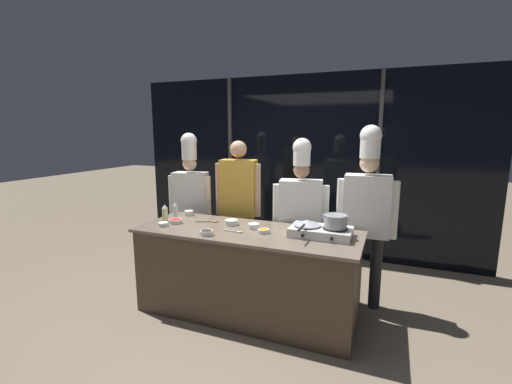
# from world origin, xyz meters

# --- Properties ---
(ground_plane) EXTENTS (24.00, 24.00, 0.00)m
(ground_plane) POSITION_xyz_m (0.00, 0.00, 0.00)
(ground_plane) COLOR #7F705B
(window_wall_back) EXTENTS (5.34, 0.09, 2.70)m
(window_wall_back) POSITION_xyz_m (0.00, 2.02, 1.35)
(window_wall_back) COLOR black
(window_wall_back) RESTS_ON ground_plane
(demo_counter) EXTENTS (2.27, 0.83, 0.90)m
(demo_counter) POSITION_xyz_m (0.00, 0.00, 0.45)
(demo_counter) COLOR #4C3D2D
(demo_counter) RESTS_ON ground_plane
(portable_stove) EXTENTS (0.58, 0.35, 0.10)m
(portable_stove) POSITION_xyz_m (0.73, 0.08, 0.94)
(portable_stove) COLOR silver
(portable_stove) RESTS_ON demo_counter
(frying_pan) EXTENTS (0.27, 0.46, 0.05)m
(frying_pan) POSITION_xyz_m (0.60, 0.08, 1.02)
(frying_pan) COLOR #ADAFB5
(frying_pan) RESTS_ON portable_stove
(stock_pot) EXTENTS (0.24, 0.22, 0.13)m
(stock_pot) POSITION_xyz_m (0.86, 0.08, 1.06)
(stock_pot) COLOR #93969B
(stock_pot) RESTS_ON portable_stove
(squeeze_bottle_clear) EXTENTS (0.05, 0.05, 0.19)m
(squeeze_bottle_clear) POSITION_xyz_m (-0.97, 0.16, 0.98)
(squeeze_bottle_clear) COLOR white
(squeeze_bottle_clear) RESTS_ON demo_counter
(squeeze_bottle_oil) EXTENTS (0.06, 0.06, 0.18)m
(squeeze_bottle_oil) POSITION_xyz_m (-1.00, 0.01, 0.98)
(squeeze_bottle_oil) COLOR beige
(squeeze_bottle_oil) RESTS_ON demo_counter
(prep_bowl_soy_glaze) EXTENTS (0.12, 0.12, 0.05)m
(prep_bowl_soy_glaze) POSITION_xyz_m (-0.29, -0.29, 0.92)
(prep_bowl_soy_glaze) COLOR white
(prep_bowl_soy_glaze) RESTS_ON demo_counter
(prep_bowl_bell_pepper) EXTENTS (0.15, 0.15, 0.05)m
(prep_bowl_bell_pepper) POSITION_xyz_m (-0.83, -0.04, 0.92)
(prep_bowl_bell_pepper) COLOR white
(prep_bowl_bell_pepper) RESTS_ON demo_counter
(prep_bowl_carrots) EXTENTS (0.12, 0.12, 0.04)m
(prep_bowl_carrots) POSITION_xyz_m (0.19, -0.02, 0.92)
(prep_bowl_carrots) COLOR white
(prep_bowl_carrots) RESTS_ON demo_counter
(prep_bowl_rice) EXTENTS (0.12, 0.12, 0.05)m
(prep_bowl_rice) POSITION_xyz_m (0.04, 0.08, 0.93)
(prep_bowl_rice) COLOR white
(prep_bowl_rice) RESTS_ON demo_counter
(prep_bowl_chicken) EXTENTS (0.11, 0.11, 0.06)m
(prep_bowl_chicken) POSITION_xyz_m (-0.88, 0.31, 0.93)
(prep_bowl_chicken) COLOR white
(prep_bowl_chicken) RESTS_ON demo_counter
(prep_bowl_bean_sprouts) EXTENTS (0.11, 0.11, 0.04)m
(prep_bowl_bean_sprouts) POSITION_xyz_m (-0.88, -0.18, 0.92)
(prep_bowl_bean_sprouts) COLOR white
(prep_bowl_bean_sprouts) RESTS_ON demo_counter
(prep_bowl_onion) EXTENTS (0.14, 0.14, 0.06)m
(prep_bowl_onion) POSITION_xyz_m (-0.23, 0.12, 0.93)
(prep_bowl_onion) COLOR white
(prep_bowl_onion) RESTS_ON demo_counter
(serving_spoon_slotted) EXTENTS (0.25, 0.13, 0.02)m
(serving_spoon_slotted) POSITION_xyz_m (-0.48, 0.15, 0.90)
(serving_spoon_slotted) COLOR olive
(serving_spoon_slotted) RESTS_ON demo_counter
(serving_spoon_solid) EXTENTS (0.20, 0.04, 0.02)m
(serving_spoon_solid) POSITION_xyz_m (-0.07, -0.10, 0.90)
(serving_spoon_solid) COLOR #B2B5BA
(serving_spoon_solid) RESTS_ON demo_counter
(chef_head) EXTENTS (0.56, 0.30, 1.86)m
(chef_head) POSITION_xyz_m (-1.09, 0.69, 1.06)
(chef_head) COLOR #232326
(chef_head) RESTS_ON ground_plane
(person_guest) EXTENTS (0.56, 0.28, 1.77)m
(person_guest) POSITION_xyz_m (-0.40, 0.69, 1.08)
(person_guest) COLOR #232326
(person_guest) RESTS_ON ground_plane
(chef_sous) EXTENTS (0.61, 0.33, 1.81)m
(chef_sous) POSITION_xyz_m (0.40, 0.60, 1.02)
(chef_sous) COLOR #232326
(chef_sous) RESTS_ON ground_plane
(chef_line) EXTENTS (0.61, 0.26, 1.94)m
(chef_line) POSITION_xyz_m (1.10, 0.60, 1.11)
(chef_line) COLOR #232326
(chef_line) RESTS_ON ground_plane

